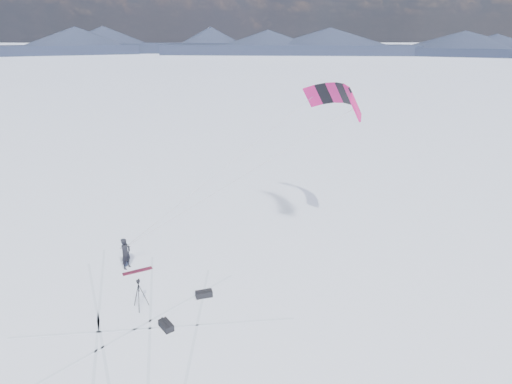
{
  "coord_description": "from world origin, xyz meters",
  "views": [
    {
      "loc": [
        5.5,
        -18.25,
        12.04
      ],
      "look_at": [
        6.33,
        4.83,
        3.62
      ],
      "focal_mm": 30.0,
      "sensor_mm": 36.0,
      "label": 1
    }
  ],
  "objects_px": {
    "tripod": "(139,290)",
    "gear_bag_a": "(204,294)",
    "snowkiter": "(128,268)",
    "gear_bag_b": "(166,325)",
    "snowboard": "(138,271)"
  },
  "relations": [
    {
      "from": "snowkiter",
      "to": "gear_bag_a",
      "type": "bearing_deg",
      "value": -99.51
    },
    {
      "from": "snowboard",
      "to": "gear_bag_b",
      "type": "height_order",
      "value": "gear_bag_b"
    },
    {
      "from": "snowkiter",
      "to": "gear_bag_b",
      "type": "bearing_deg",
      "value": -126.74
    },
    {
      "from": "snowboard",
      "to": "gear_bag_a",
      "type": "height_order",
      "value": "gear_bag_a"
    },
    {
      "from": "gear_bag_a",
      "to": "snowkiter",
      "type": "bearing_deg",
      "value": 131.71
    },
    {
      "from": "snowboard",
      "to": "gear_bag_b",
      "type": "bearing_deg",
      "value": -90.13
    },
    {
      "from": "gear_bag_b",
      "to": "gear_bag_a",
      "type": "bearing_deg",
      "value": 112.94
    },
    {
      "from": "tripod",
      "to": "gear_bag_b",
      "type": "xyz_separation_m",
      "value": [
        1.44,
        -1.56,
        -0.81
      ]
    },
    {
      "from": "snowkiter",
      "to": "tripod",
      "type": "relative_size",
      "value": 1.18
    },
    {
      "from": "snowkiter",
      "to": "snowboard",
      "type": "height_order",
      "value": "snowkiter"
    },
    {
      "from": "tripod",
      "to": "gear_bag_b",
      "type": "height_order",
      "value": "tripod"
    },
    {
      "from": "gear_bag_b",
      "to": "tripod",
      "type": "bearing_deg",
      "value": -172.68
    },
    {
      "from": "snowkiter",
      "to": "gear_bag_a",
      "type": "height_order",
      "value": "snowkiter"
    },
    {
      "from": "tripod",
      "to": "gear_bag_a",
      "type": "height_order",
      "value": "tripod"
    },
    {
      "from": "snowboard",
      "to": "gear_bag_a",
      "type": "relative_size",
      "value": 1.81
    }
  ]
}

